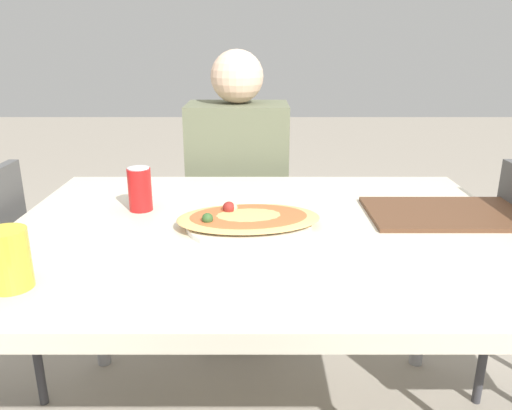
{
  "coord_description": "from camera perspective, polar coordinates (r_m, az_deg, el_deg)",
  "views": [
    {
      "loc": [
        -0.02,
        -1.22,
        1.2
      ],
      "look_at": [
        -0.02,
        0.0,
        0.8
      ],
      "focal_mm": 35.0,
      "sensor_mm": 36.0,
      "label": 1
    }
  ],
  "objects": [
    {
      "name": "pizza_main",
      "position": [
        1.3,
        -0.84,
        -1.74
      ],
      "size": [
        0.39,
        0.33,
        0.06
      ],
      "color": "white",
      "rests_on": "dining_table"
    },
    {
      "name": "drink_glass",
      "position": [
        1.08,
        -26.37,
        -5.56
      ],
      "size": [
        0.08,
        0.08,
        0.12
      ],
      "color": "gold",
      "rests_on": "dining_table"
    },
    {
      "name": "chair_far_seated",
      "position": [
        2.16,
        -1.84,
        -0.6
      ],
      "size": [
        0.4,
        0.4,
        0.87
      ],
      "rotation": [
        0.0,
        0.0,
        3.14
      ],
      "color": "#4C4C4C",
      "rests_on": "ground_plane"
    },
    {
      "name": "dining_table",
      "position": [
        1.33,
        0.76,
        -5.06
      ],
      "size": [
        1.33,
        1.0,
        0.74
      ],
      "color": "beige",
      "rests_on": "ground_plane"
    },
    {
      "name": "soda_can",
      "position": [
        1.45,
        -13.06,
        1.79
      ],
      "size": [
        0.07,
        0.07,
        0.12
      ],
      "color": "red",
      "rests_on": "dining_table"
    },
    {
      "name": "person_seated",
      "position": [
        2.0,
        -2.0,
        3.67
      ],
      "size": [
        0.39,
        0.29,
        1.17
      ],
      "rotation": [
        0.0,
        0.0,
        3.14
      ],
      "color": "#2D2D38",
      "rests_on": "ground_plane"
    },
    {
      "name": "serving_tray",
      "position": [
        1.48,
        20.99,
        -0.9
      ],
      "size": [
        0.43,
        0.27,
        0.01
      ],
      "color": "brown",
      "rests_on": "dining_table"
    }
  ]
}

